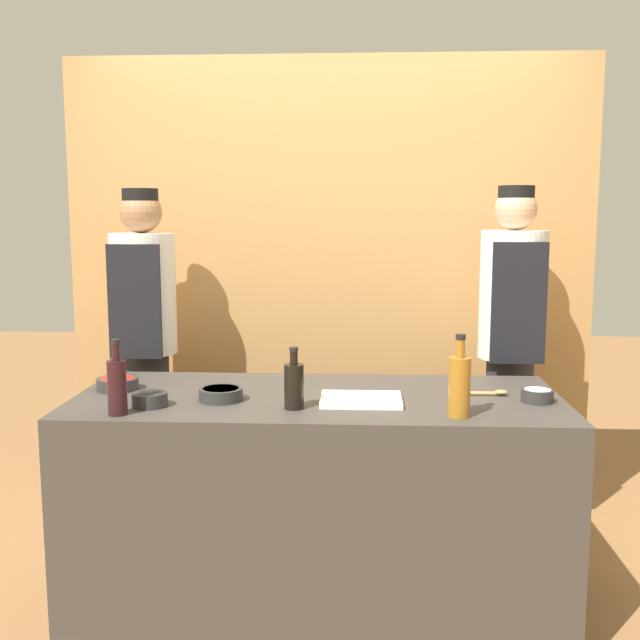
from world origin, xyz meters
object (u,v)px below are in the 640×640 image
(bottle_wine, at_px, (117,385))
(bottle_amber, at_px, (459,385))
(sauce_bowl_purple, at_px, (150,399))
(wooden_spoon, at_px, (486,393))
(bottle_soy, at_px, (294,385))
(chef_right, at_px, (511,351))
(sauce_bowl_white, at_px, (537,395))
(chef_left, at_px, (145,348))
(sauce_bowl_red, at_px, (118,383))
(sauce_bowl_brown, at_px, (221,393))
(cutting_board, at_px, (361,400))

(bottle_wine, distance_m, bottle_amber, 1.22)
(sauce_bowl_purple, relative_size, wooden_spoon, 0.60)
(sauce_bowl_purple, relative_size, bottle_soy, 0.58)
(sauce_bowl_purple, relative_size, chef_right, 0.08)
(bottle_soy, distance_m, wooden_spoon, 0.79)
(sauce_bowl_white, height_order, chef_right, chef_right)
(sauce_bowl_purple, height_order, chef_left, chef_left)
(chef_right, bearing_deg, bottle_soy, -137.74)
(bottle_amber, bearing_deg, bottle_wine, -178.22)
(sauce_bowl_white, relative_size, chef_right, 0.07)
(sauce_bowl_white, distance_m, sauce_bowl_red, 1.68)
(sauce_bowl_brown, height_order, wooden_spoon, sauce_bowl_brown)
(bottle_wine, bearing_deg, sauce_bowl_purple, 56.27)
(sauce_bowl_red, relative_size, bottle_amber, 0.57)
(wooden_spoon, relative_size, chef_right, 0.13)
(chef_right, bearing_deg, cutting_board, -132.94)
(bottle_soy, height_order, chef_left, chef_left)
(sauce_bowl_purple, distance_m, sauce_bowl_red, 0.33)
(sauce_bowl_red, distance_m, chef_left, 0.62)
(sauce_bowl_purple, height_order, bottle_amber, bottle_amber)
(sauce_bowl_white, bearing_deg, chef_right, 86.72)
(bottle_amber, bearing_deg, wooden_spoon, 65.18)
(sauce_bowl_red, xyz_separation_m, bottle_wine, (0.13, -0.38, 0.08))
(cutting_board, distance_m, bottle_amber, 0.41)
(sauce_bowl_brown, height_order, bottle_soy, bottle_soy)
(bottle_soy, xyz_separation_m, wooden_spoon, (0.74, 0.24, -0.08))
(sauce_bowl_red, bearing_deg, cutting_board, -8.97)
(sauce_bowl_brown, height_order, cutting_board, sauce_bowl_brown)
(cutting_board, distance_m, bottle_soy, 0.28)
(bottle_soy, bearing_deg, sauce_bowl_white, 9.13)
(chef_right, bearing_deg, sauce_bowl_red, -160.34)
(sauce_bowl_white, height_order, bottle_wine, bottle_wine)
(bottle_wine, bearing_deg, chef_right, 32.01)
(sauce_bowl_purple, distance_m, bottle_amber, 1.14)
(chef_left, bearing_deg, sauce_bowl_purple, -72.94)
(bottle_wine, height_order, bottle_soy, bottle_wine)
(sauce_bowl_white, height_order, bottle_amber, bottle_amber)
(sauce_bowl_purple, bearing_deg, sauce_bowl_red, 128.59)
(sauce_bowl_white, bearing_deg, bottle_soy, -170.87)
(cutting_board, relative_size, bottle_amber, 1.04)
(sauce_bowl_purple, distance_m, chef_right, 1.74)
(sauce_bowl_red, relative_size, chef_right, 0.10)
(sauce_bowl_red, xyz_separation_m, chef_right, (1.72, 0.61, 0.04))
(sauce_bowl_white, height_order, wooden_spoon, sauce_bowl_white)
(chef_right, bearing_deg, sauce_bowl_white, -93.28)
(sauce_bowl_white, bearing_deg, bottle_wine, -170.28)
(sauce_bowl_white, relative_size, cutting_board, 0.40)
(wooden_spoon, bearing_deg, bottle_wine, -165.33)
(sauce_bowl_white, height_order, cutting_board, sauce_bowl_white)
(wooden_spoon, xyz_separation_m, chef_right, (0.22, 0.64, 0.06))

